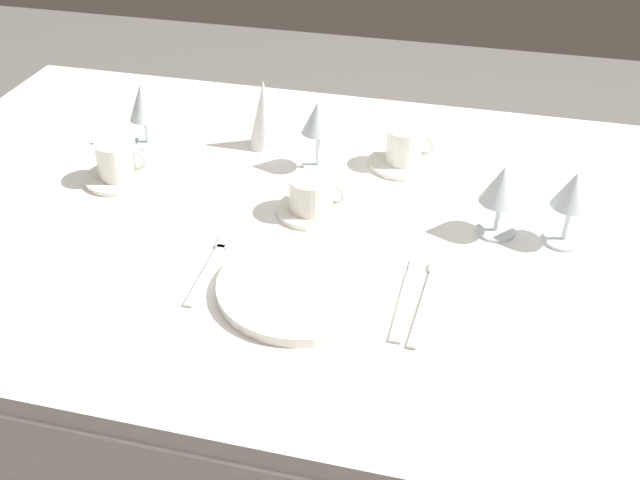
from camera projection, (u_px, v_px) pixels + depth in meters
name	position (u px, v px, depth m)	size (l,w,h in m)	color
ground_plane	(325.00, 476.00, 1.85)	(6.00, 6.00, 0.00)	slate
dining_table	(326.00, 254.00, 1.47)	(1.80, 1.11, 0.74)	white
dinner_plate	(302.00, 286.00, 1.24)	(0.28, 0.28, 0.02)	white
fork_outer	(211.00, 265.00, 1.30)	(0.02, 0.20, 0.00)	beige
dinner_knife	(405.00, 301.00, 1.22)	(0.02, 0.21, 0.00)	beige
spoon_soup	(428.00, 291.00, 1.24)	(0.03, 0.23, 0.01)	beige
saucer_left	(120.00, 177.00, 1.54)	(0.14, 0.14, 0.01)	white
coffee_cup_left	(118.00, 159.00, 1.52)	(0.10, 0.08, 0.07)	white
saucer_right	(403.00, 163.00, 1.59)	(0.14, 0.14, 0.01)	white
coffee_cup_right	(405.00, 145.00, 1.57)	(0.10, 0.08, 0.07)	white
saucer_far	(312.00, 210.00, 1.44)	(0.13, 0.13, 0.01)	white
coffee_cup_far	(313.00, 193.00, 1.42)	(0.11, 0.09, 0.06)	white
wine_glass_centre	(143.00, 105.00, 1.62)	(0.07, 0.07, 0.14)	silver
wine_glass_left	(318.00, 121.00, 1.53)	(0.07, 0.07, 0.15)	silver
wine_glass_right	(502.00, 188.00, 1.33)	(0.08, 0.08, 0.13)	silver
wine_glass_far	(573.00, 194.00, 1.31)	(0.07, 0.07, 0.14)	silver
napkin_folded	(264.00, 114.00, 1.62)	(0.07, 0.07, 0.15)	white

